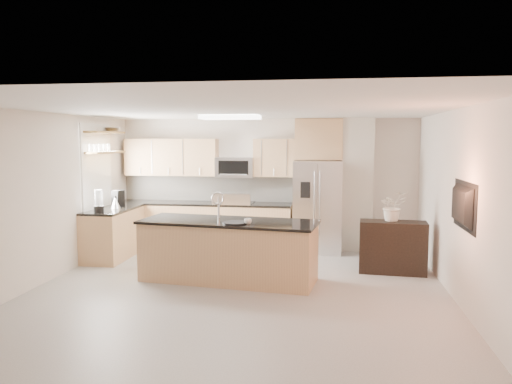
% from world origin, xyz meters
% --- Properties ---
extents(floor, '(6.50, 6.50, 0.00)m').
position_xyz_m(floor, '(0.00, 0.00, 0.00)').
color(floor, '#AEAAA6').
rests_on(floor, ground).
extents(ceiling, '(6.00, 6.50, 0.02)m').
position_xyz_m(ceiling, '(0.00, 0.00, 2.60)').
color(ceiling, silver).
rests_on(ceiling, wall_back).
extents(wall_back, '(6.00, 0.02, 2.60)m').
position_xyz_m(wall_back, '(0.00, 3.25, 1.30)').
color(wall_back, silver).
rests_on(wall_back, floor).
extents(wall_front, '(6.00, 0.02, 2.60)m').
position_xyz_m(wall_front, '(0.00, -3.25, 1.30)').
color(wall_front, silver).
rests_on(wall_front, floor).
extents(wall_left, '(0.02, 6.50, 2.60)m').
position_xyz_m(wall_left, '(-3.00, 0.00, 1.30)').
color(wall_left, silver).
rests_on(wall_left, floor).
extents(wall_right, '(0.02, 6.50, 2.60)m').
position_xyz_m(wall_right, '(3.00, 0.00, 1.30)').
color(wall_right, silver).
rests_on(wall_right, floor).
extents(back_counter, '(3.55, 0.66, 1.44)m').
position_xyz_m(back_counter, '(-1.23, 2.93, 0.47)').
color(back_counter, tan).
rests_on(back_counter, floor).
extents(left_counter, '(0.66, 1.50, 0.92)m').
position_xyz_m(left_counter, '(-2.67, 1.85, 0.46)').
color(left_counter, tan).
rests_on(left_counter, floor).
extents(range, '(0.76, 0.64, 1.14)m').
position_xyz_m(range, '(-0.60, 2.92, 0.47)').
color(range, black).
rests_on(range, floor).
extents(upper_cabinets, '(3.50, 0.33, 0.75)m').
position_xyz_m(upper_cabinets, '(-1.30, 3.09, 1.83)').
color(upper_cabinets, tan).
rests_on(upper_cabinets, wall_back).
extents(microwave, '(0.76, 0.40, 0.40)m').
position_xyz_m(microwave, '(-0.60, 3.04, 1.63)').
color(microwave, silver).
rests_on(microwave, upper_cabinets).
extents(refrigerator, '(0.92, 0.78, 1.78)m').
position_xyz_m(refrigerator, '(1.06, 2.87, 0.89)').
color(refrigerator, silver).
rests_on(refrigerator, floor).
extents(partition_column, '(0.60, 0.30, 2.60)m').
position_xyz_m(partition_column, '(1.82, 3.10, 1.30)').
color(partition_column, beige).
rests_on(partition_column, floor).
extents(window, '(0.04, 1.15, 1.65)m').
position_xyz_m(window, '(-2.98, 1.85, 1.65)').
color(window, white).
rests_on(window, wall_left).
extents(shelf_lower, '(0.30, 1.20, 0.04)m').
position_xyz_m(shelf_lower, '(-2.85, 1.95, 1.95)').
color(shelf_lower, brown).
rests_on(shelf_lower, wall_left).
extents(shelf_upper, '(0.30, 1.20, 0.04)m').
position_xyz_m(shelf_upper, '(-2.85, 1.95, 2.32)').
color(shelf_upper, brown).
rests_on(shelf_upper, wall_left).
extents(ceiling_fixture, '(1.00, 0.50, 0.06)m').
position_xyz_m(ceiling_fixture, '(-0.40, 1.60, 2.56)').
color(ceiling_fixture, white).
rests_on(ceiling_fixture, ceiling).
extents(island, '(2.82, 1.30, 1.37)m').
position_xyz_m(island, '(-0.24, 0.66, 0.47)').
color(island, tan).
rests_on(island, floor).
extents(credenza, '(1.10, 0.52, 0.85)m').
position_xyz_m(credenza, '(2.33, 1.50, 0.43)').
color(credenza, black).
rests_on(credenza, floor).
extents(cup, '(0.11, 0.11, 0.09)m').
position_xyz_m(cup, '(0.11, 0.36, 0.99)').
color(cup, white).
rests_on(cup, island).
extents(platter, '(0.45, 0.45, 0.02)m').
position_xyz_m(platter, '(-0.09, 0.41, 0.95)').
color(platter, black).
rests_on(platter, island).
extents(blender, '(0.17, 0.17, 0.40)m').
position_xyz_m(blender, '(-2.67, 1.29, 1.09)').
color(blender, black).
rests_on(blender, left_counter).
extents(kettle, '(0.19, 0.19, 0.23)m').
position_xyz_m(kettle, '(-2.62, 1.85, 1.02)').
color(kettle, silver).
rests_on(kettle, left_counter).
extents(coffee_maker, '(0.21, 0.24, 0.31)m').
position_xyz_m(coffee_maker, '(-2.69, 2.12, 1.07)').
color(coffee_maker, black).
rests_on(coffee_maker, left_counter).
extents(bowl, '(0.54, 0.54, 0.10)m').
position_xyz_m(bowl, '(-2.85, 2.33, 2.39)').
color(bowl, silver).
rests_on(bowl, shelf_upper).
extents(flower_vase, '(0.85, 0.80, 0.74)m').
position_xyz_m(flower_vase, '(2.32, 1.56, 1.22)').
color(flower_vase, white).
rests_on(flower_vase, credenza).
extents(television, '(0.14, 1.08, 0.62)m').
position_xyz_m(television, '(2.91, -0.20, 1.35)').
color(television, black).
rests_on(television, wall_right).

